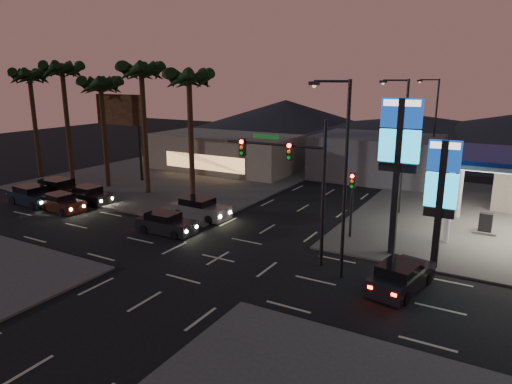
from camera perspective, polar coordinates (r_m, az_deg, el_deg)
The scene contains 26 objects.
ground at distance 26.52m, azimuth -4.77°, elevation -8.25°, with size 140.00×140.00×0.00m, color black.
corner_lot_nw at distance 48.03m, azimuth -9.83°, elevation 1.84°, with size 24.00×24.00×0.12m, color #47443F.
pylon_sign_tall at distance 26.51m, azimuth 17.47°, elevation 5.49°, with size 2.20×0.35×9.00m.
pylon_sign_short at distance 25.44m, azimuth 22.18°, elevation 0.77°, with size 1.60×0.35×7.00m.
traffic_signal_mast at distance 24.88m, azimuth 4.77°, elevation 2.84°, with size 6.10×0.39×8.00m.
pedestal_signal at distance 29.33m, azimuth 11.90°, elevation -0.31°, with size 0.32×0.39×4.30m.
streetlight_near at distance 22.78m, azimuth 10.68°, elevation 2.86°, with size 2.14×0.25×10.00m.
streetlight_mid at distance 35.20m, azimuth 17.70°, elevation 6.32°, with size 2.14×0.25×10.00m.
streetlight_far at distance 48.91m, azimuth 21.25°, elevation 8.02°, with size 2.14×0.25×10.00m.
palm_a at distance 37.54m, azimuth -8.36°, elevation 12.96°, with size 4.41×4.41×10.86m.
palm_b at distance 40.79m, azimuth -14.11°, elevation 13.53°, with size 4.41×4.41×11.46m.
palm_c at distance 44.38m, azimuth -18.82°, elevation 11.81°, with size 4.41×4.41×10.26m.
palm_d at distance 48.20m, azimuth -23.02°, elevation 13.09°, with size 4.41×4.41×11.66m.
palm_e at distance 52.23m, azimuth -26.40°, elevation 12.14°, with size 4.41×4.41×11.06m.
billboard at distance 47.99m, azimuth -16.66°, elevation 9.03°, with size 6.00×0.30×8.50m.
building_far_west at distance 51.25m, azimuth -3.92°, elevation 4.98°, with size 16.00×8.00×4.00m, color #726B5B.
building_far_mid at distance 48.35m, azimuth 14.90°, elevation 4.23°, with size 12.00×9.00×4.40m, color #4C4C51.
hill_left at distance 89.43m, azimuth 3.71°, elevation 9.49°, with size 40.00×40.00×6.00m, color black.
hill_center at distance 81.79m, azimuth 19.79°, elevation 7.58°, with size 60.00×60.00×4.00m, color black.
car_lane_a_front at distance 31.05m, azimuth -11.19°, elevation -3.88°, with size 4.20×1.83×1.36m.
car_lane_a_mid at distance 38.56m, azimuth -23.18°, elevation -1.26°, with size 4.21×2.01×1.34m.
car_lane_a_rear at distance 41.48m, azimuth -26.17°, elevation -0.44°, with size 4.78×2.31×1.52m.
car_lane_b_front at distance 33.87m, azimuth -7.02°, elevation -2.09°, with size 4.63×2.09×1.48m.
car_lane_b_mid at distance 40.09m, azimuth -20.08°, elevation -0.40°, with size 4.28×1.98×1.37m.
car_lane_b_rear at distance 42.74m, azimuth -23.37°, elevation 0.32°, with size 5.05×2.23×1.63m.
suv_station at distance 23.61m, azimuth 17.65°, elevation -10.07°, with size 2.57×4.50×1.42m.
Camera 1 is at (13.98, -20.18, 10.04)m, focal length 32.00 mm.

